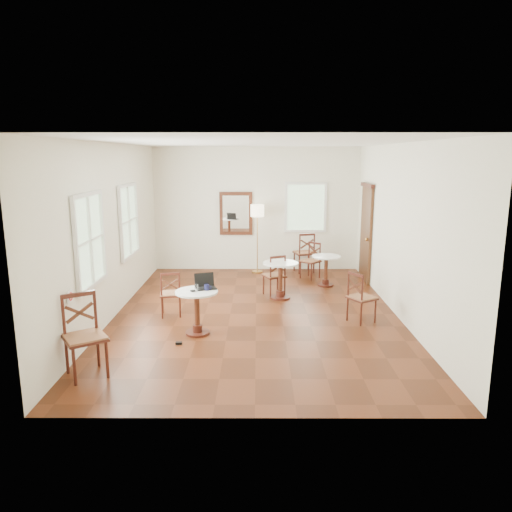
{
  "coord_description": "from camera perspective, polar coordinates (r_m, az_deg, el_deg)",
  "views": [
    {
      "loc": [
        0.03,
        -8.22,
        2.78
      ],
      "look_at": [
        0.0,
        0.3,
        1.0
      ],
      "focal_mm": 33.69,
      "sensor_mm": 36.0,
      "label": 1
    }
  ],
  "objects": [
    {
      "name": "ground",
      "position": [
        8.68,
        -0.01,
        -6.88
      ],
      "size": [
        7.0,
        7.0,
        0.0
      ],
      "primitive_type": "plane",
      "color": "#51210D",
      "rests_on": "ground"
    },
    {
      "name": "chair_near_b",
      "position": [
        6.58,
        -19.69,
        -8.93
      ],
      "size": [
        0.68,
        0.68,
        1.06
      ],
      "rotation": [
        0.0,
        0.0,
        0.59
      ],
      "color": "#441A11",
      "rests_on": "ground"
    },
    {
      "name": "water_glass",
      "position": [
        7.57,
        -7.09,
        -3.75
      ],
      "size": [
        0.06,
        0.06,
        0.11
      ],
      "primitive_type": "cylinder",
      "color": "white",
      "rests_on": "cafe_table_near"
    },
    {
      "name": "cafe_table_near",
      "position": [
        7.66,
        -7.03,
        -6.09
      ],
      "size": [
        0.67,
        0.67,
        0.71
      ],
      "color": "#441A11",
      "rests_on": "ground"
    },
    {
      "name": "navy_mug",
      "position": [
        7.6,
        -5.85,
        -3.73
      ],
      "size": [
        0.11,
        0.08,
        0.09
      ],
      "color": "#101136",
      "rests_on": "cafe_table_near"
    },
    {
      "name": "cafe_table_mid",
      "position": [
        9.49,
        2.91,
        -2.41
      ],
      "size": [
        0.69,
        0.69,
        0.73
      ],
      "color": "#441A11",
      "rests_on": "ground"
    },
    {
      "name": "chair_back_b",
      "position": [
        11.14,
        6.53,
        -0.54
      ],
      "size": [
        0.54,
        0.54,
        0.83
      ],
      "rotation": [
        0.0,
        0.0,
        -0.76
      ],
      "color": "#441A11",
      "rests_on": "ground"
    },
    {
      "name": "cafe_table_back",
      "position": [
        10.53,
        8.31,
        -1.33
      ],
      "size": [
        0.63,
        0.63,
        0.66
      ],
      "color": "#441A11",
      "rests_on": "ground"
    },
    {
      "name": "floor_lamp",
      "position": [
        11.45,
        0.15,
        4.87
      ],
      "size": [
        0.32,
        0.32,
        1.65
      ],
      "color": "#BF8C3F",
      "rests_on": "ground"
    },
    {
      "name": "chair_mid_a",
      "position": [
        9.67,
        2.23,
        -2.31
      ],
      "size": [
        0.52,
        0.52,
        0.85
      ],
      "rotation": [
        0.0,
        0.0,
        3.58
      ],
      "color": "#441A11",
      "rests_on": "ground"
    },
    {
      "name": "room_shell",
      "position": [
        8.54,
        -0.41,
        5.81
      ],
      "size": [
        5.02,
        7.02,
        3.01
      ],
      "color": "white",
      "rests_on": "ground"
    },
    {
      "name": "mouse",
      "position": [
        7.54,
        -7.51,
        -4.12
      ],
      "size": [
        0.1,
        0.07,
        0.03
      ],
      "primitive_type": "ellipsoid",
      "rotation": [
        0.0,
        0.0,
        -0.19
      ],
      "color": "black",
      "rests_on": "cafe_table_near"
    },
    {
      "name": "chair_back_a",
      "position": [
        11.67,
        5.78,
        0.41
      ],
      "size": [
        0.55,
        0.55,
        0.98
      ],
      "rotation": [
        0.0,
        0.0,
        3.4
      ],
      "color": "#441A11",
      "rests_on": "ground"
    },
    {
      "name": "chair_mid_b",
      "position": [
        8.34,
        12.34,
        -4.81
      ],
      "size": [
        0.55,
        0.55,
        0.87
      ],
      "rotation": [
        0.0,
        0.0,
        2.13
      ],
      "color": "#441A11",
      "rests_on": "ground"
    },
    {
      "name": "laptop",
      "position": [
        7.73,
        -6.06,
        -3.38
      ],
      "size": [
        0.38,
        0.35,
        0.23
      ],
      "rotation": [
        0.0,
        0.0,
        0.32
      ],
      "color": "black",
      "rests_on": "cafe_table_near"
    },
    {
      "name": "power_adapter",
      "position": [
        7.42,
        -9.14,
        -10.19
      ],
      "size": [
        0.1,
        0.06,
        0.04
      ],
      "primitive_type": "cube",
      "color": "black",
      "rests_on": "ground"
    },
    {
      "name": "chair_near_a",
      "position": [
        8.6,
        -10.09,
        -4.41
      ],
      "size": [
        0.43,
        0.43,
        0.81
      ],
      "rotation": [
        0.0,
        0.0,
        3.31
      ],
      "color": "#441A11",
      "rests_on": "ground"
    }
  ]
}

